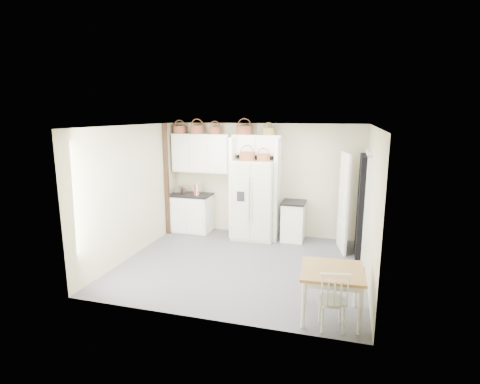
% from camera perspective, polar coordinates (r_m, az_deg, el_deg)
% --- Properties ---
extents(floor, '(4.50, 4.50, 0.00)m').
position_cam_1_polar(floor, '(7.25, 0.29, -10.98)').
color(floor, '#4E4E50').
rests_on(floor, ground).
extents(ceiling, '(4.50, 4.50, 0.00)m').
position_cam_1_polar(ceiling, '(6.69, 0.31, 10.02)').
color(ceiling, white).
rests_on(ceiling, wall_back).
extents(wall_back, '(4.50, 0.00, 4.50)m').
position_cam_1_polar(wall_back, '(8.76, 3.81, 1.87)').
color(wall_back, '#B6AF8A').
rests_on(wall_back, floor).
extents(wall_left, '(0.00, 4.00, 4.00)m').
position_cam_1_polar(wall_left, '(7.75, -15.95, 0.13)').
color(wall_left, '#B6AF8A').
rests_on(wall_left, floor).
extents(wall_right, '(0.00, 4.00, 4.00)m').
position_cam_1_polar(wall_right, '(6.63, 19.39, -2.03)').
color(wall_right, '#B6AF8A').
rests_on(wall_right, floor).
extents(refrigerator, '(0.93, 0.75, 1.81)m').
position_cam_1_polar(refrigerator, '(8.50, 2.23, -1.16)').
color(refrigerator, beige).
rests_on(refrigerator, floor).
extents(base_cab_left, '(0.95, 0.60, 0.88)m').
position_cam_1_polar(base_cab_left, '(9.19, -7.44, -3.22)').
color(base_cab_left, white).
rests_on(base_cab_left, floor).
extents(base_cab_right, '(0.48, 0.58, 0.85)m').
position_cam_1_polar(base_cab_right, '(8.55, 8.10, -4.49)').
color(base_cab_right, white).
rests_on(base_cab_right, floor).
extents(dining_table, '(0.90, 0.90, 0.71)m').
position_cam_1_polar(dining_table, '(5.56, 13.71, -14.77)').
color(dining_table, brown).
rests_on(dining_table, floor).
extents(windsor_chair, '(0.44, 0.42, 0.79)m').
position_cam_1_polar(windsor_chair, '(5.28, 13.86, -15.80)').
color(windsor_chair, white).
rests_on(windsor_chair, floor).
extents(counter_left, '(0.99, 0.64, 0.04)m').
position_cam_1_polar(counter_left, '(9.08, -7.52, -0.42)').
color(counter_left, black).
rests_on(counter_left, base_cab_left).
extents(counter_right, '(0.52, 0.62, 0.04)m').
position_cam_1_polar(counter_right, '(8.43, 8.19, -1.58)').
color(counter_right, black).
rests_on(counter_right, base_cab_right).
extents(toaster, '(0.30, 0.23, 0.18)m').
position_cam_1_polar(toaster, '(9.11, -9.01, 0.29)').
color(toaster, silver).
rests_on(toaster, counter_left).
extents(cookbook_red, '(0.07, 0.17, 0.25)m').
position_cam_1_polar(cookbook_red, '(8.92, -6.84, 0.33)').
color(cookbook_red, '#A52432').
rests_on(cookbook_red, counter_left).
extents(cookbook_cream, '(0.07, 0.18, 0.27)m').
position_cam_1_polar(cookbook_cream, '(8.90, -6.50, 0.36)').
color(cookbook_cream, beige).
rests_on(cookbook_cream, counter_left).
extents(basket_upper_a, '(0.31, 0.31, 0.18)m').
position_cam_1_polar(basket_upper_a, '(9.12, -9.18, 9.35)').
color(basket_upper_a, brown).
rests_on(basket_upper_a, upper_cabinet).
extents(basket_upper_b, '(0.34, 0.34, 0.20)m').
position_cam_1_polar(basket_upper_b, '(8.94, -6.54, 9.44)').
color(basket_upper_b, brown).
rests_on(basket_upper_b, upper_cabinet).
extents(basket_upper_c, '(0.29, 0.29, 0.17)m').
position_cam_1_polar(basket_upper_c, '(8.79, -3.83, 9.35)').
color(basket_upper_c, brown).
rests_on(basket_upper_c, upper_cabinet).
extents(basket_bridge_a, '(0.36, 0.36, 0.20)m').
position_cam_1_polar(basket_bridge_a, '(8.57, 0.66, 9.43)').
color(basket_bridge_a, brown).
rests_on(basket_bridge_a, bridge_cabinet).
extents(basket_bridge_b, '(0.27, 0.27, 0.15)m').
position_cam_1_polar(basket_bridge_b, '(8.45, 4.40, 9.20)').
color(basket_bridge_b, olive).
rests_on(basket_bridge_b, bridge_cabinet).
extents(basket_fridge_a, '(0.34, 0.34, 0.18)m').
position_cam_1_polar(basket_fridge_a, '(8.27, 1.10, 5.49)').
color(basket_fridge_a, brown).
rests_on(basket_fridge_a, refrigerator).
extents(basket_fridge_b, '(0.28, 0.28, 0.15)m').
position_cam_1_polar(basket_fridge_b, '(8.18, 3.59, 5.29)').
color(basket_fridge_b, brown).
rests_on(basket_fridge_b, refrigerator).
extents(upper_cabinet, '(1.40, 0.34, 0.90)m').
position_cam_1_polar(upper_cabinet, '(8.95, -5.86, 5.93)').
color(upper_cabinet, white).
rests_on(upper_cabinet, wall_back).
extents(bridge_cabinet, '(1.12, 0.34, 0.45)m').
position_cam_1_polar(bridge_cabinet, '(8.52, 2.65, 7.20)').
color(bridge_cabinet, white).
rests_on(bridge_cabinet, wall_back).
extents(fridge_panel_left, '(0.08, 0.60, 2.30)m').
position_cam_1_polar(fridge_panel_left, '(8.66, -0.90, 0.77)').
color(fridge_panel_left, white).
rests_on(fridge_panel_left, floor).
extents(fridge_panel_right, '(0.08, 0.60, 2.30)m').
position_cam_1_polar(fridge_panel_right, '(8.43, 5.76, 0.41)').
color(fridge_panel_right, white).
rests_on(fridge_panel_right, floor).
extents(trim_post, '(0.09, 0.09, 2.60)m').
position_cam_1_polar(trim_post, '(8.88, -11.13, 1.81)').
color(trim_post, black).
rests_on(trim_post, floor).
extents(doorway_void, '(0.18, 0.85, 2.05)m').
position_cam_1_polar(doorway_void, '(7.66, 18.17, -2.26)').
color(doorway_void, black).
rests_on(doorway_void, floor).
extents(door_slab, '(0.21, 0.79, 2.05)m').
position_cam_1_polar(door_slab, '(7.98, 15.50, -1.55)').
color(door_slab, white).
rests_on(door_slab, floor).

